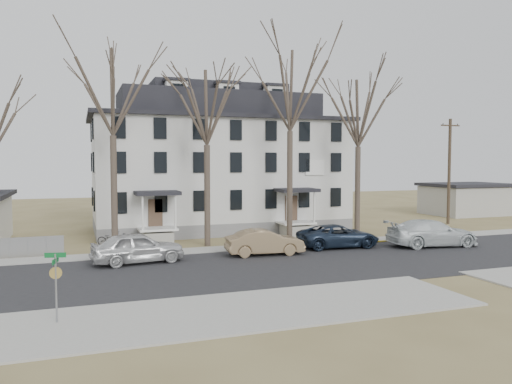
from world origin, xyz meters
name	(u,v)px	position (x,y,z in m)	size (l,w,h in m)	color
ground	(347,270)	(0.00, 0.00, 0.00)	(120.00, 120.00, 0.00)	olive
main_road	(329,263)	(0.00, 2.00, 0.00)	(120.00, 10.00, 0.04)	#27272A
far_sidewalk	(286,246)	(0.00, 8.00, 0.00)	(120.00, 2.00, 0.08)	#A09F97
near_sidewalk_left	(226,313)	(-8.00, -5.00, 0.00)	(20.00, 5.00, 0.08)	#A09F97
yellow_curb	(358,244)	(5.00, 7.10, 0.00)	(14.00, 0.25, 0.06)	gold
boarding_house	(218,165)	(-2.00, 17.95, 5.38)	(20.80, 12.36, 12.05)	slate
distant_building	(466,199)	(26.00, 20.00, 1.68)	(8.50, 6.50, 3.35)	#A09F97
tree_far_left	(112,86)	(-11.00, 9.80, 10.34)	(8.40, 8.40, 13.72)	#473B31
tree_mid_left	(207,102)	(-5.00, 9.80, 9.60)	(7.80, 7.80, 12.74)	#473B31
tree_center	(290,84)	(1.00, 9.80, 11.08)	(9.00, 9.00, 14.70)	#473B31
tree_mid_right	(359,108)	(6.50, 9.80, 9.60)	(7.80, 7.80, 12.74)	#473B31
utility_pole_far	(449,170)	(18.50, 14.00, 4.90)	(2.00, 0.28, 9.50)	#3D3023
car_silver	(138,248)	(-10.06, 5.38, 0.86)	(2.03, 5.06, 1.72)	silver
car_tan	(265,243)	(-2.59, 5.29, 0.77)	(1.64, 4.69, 1.55)	#866E4E
car_navy	(338,237)	(2.91, 6.17, 0.74)	(2.47, 5.36, 1.49)	#1A2638
car_white	(432,234)	(8.98, 4.45, 0.88)	(2.46, 6.06, 1.76)	silver
bicycle_left	(111,239)	(-11.15, 11.75, 0.48)	(0.63, 1.81, 0.95)	black
bicycle_right	(128,240)	(-10.11, 11.11, 0.44)	(0.41, 1.47, 0.88)	black
street_sign	(56,277)	(-13.88, -4.27, 1.68)	(0.72, 0.72, 2.52)	gray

